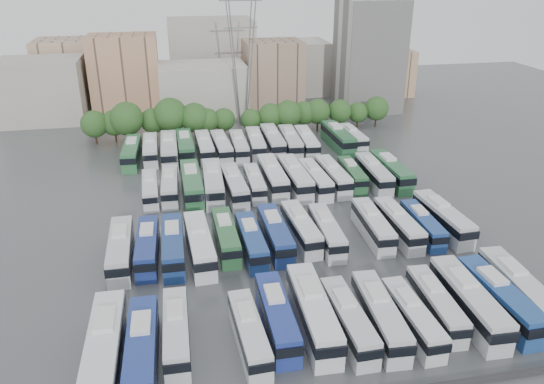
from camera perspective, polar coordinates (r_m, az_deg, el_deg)
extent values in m
plane|color=#424447|center=(74.87, 0.86, -3.59)|extent=(220.00, 220.00, 0.00)
cylinder|color=black|center=(113.11, -18.37, 5.46)|extent=(0.36, 0.36, 2.26)
sphere|color=#234C1E|center=(112.24, -18.57, 6.94)|extent=(5.42, 5.42, 5.42)
cylinder|color=black|center=(113.37, -16.45, 5.72)|extent=(0.36, 0.36, 2.17)
sphere|color=#234C1E|center=(112.54, -16.63, 7.15)|extent=(5.21, 5.21, 5.21)
cylinder|color=black|center=(111.61, -15.16, 5.76)|extent=(0.36, 0.36, 2.78)
sphere|color=#234C1E|center=(110.55, -15.37, 7.62)|extent=(6.67, 6.67, 6.67)
cylinder|color=black|center=(112.93, -12.56, 6.07)|extent=(0.36, 0.36, 2.16)
sphere|color=#234C1E|center=(112.10, -12.69, 7.49)|extent=(5.18, 5.18, 5.18)
cylinder|color=black|center=(111.80, -10.73, 6.23)|extent=(0.36, 0.36, 2.88)
sphere|color=#234C1E|center=(110.70, -10.88, 8.16)|extent=(6.91, 6.91, 6.91)
cylinder|color=black|center=(111.47, -8.25, 6.25)|extent=(0.36, 0.36, 2.50)
sphere|color=#234C1E|center=(110.50, -8.35, 7.93)|extent=(6.01, 6.01, 6.01)
cylinder|color=black|center=(111.93, -6.94, 6.29)|extent=(0.36, 0.36, 2.07)
sphere|color=#234C1E|center=(111.12, -7.01, 7.67)|extent=(4.97, 4.97, 4.97)
cylinder|color=black|center=(112.79, -5.14, 6.48)|extent=(0.36, 0.36, 1.98)
sphere|color=#234C1E|center=(112.03, -5.19, 7.79)|extent=(4.74, 4.74, 4.74)
cylinder|color=black|center=(113.23, -2.25, 6.59)|extent=(0.36, 0.36, 1.84)
sphere|color=#234C1E|center=(112.51, -2.27, 7.80)|extent=(4.42, 4.42, 4.42)
cylinder|color=black|center=(113.70, -0.15, 6.77)|extent=(0.36, 0.36, 2.19)
sphere|color=#234C1E|center=(112.86, -0.15, 8.21)|extent=(5.25, 5.25, 5.25)
cylinder|color=black|center=(113.86, 1.73, 6.84)|extent=(0.36, 0.36, 2.39)
sphere|color=#234C1E|center=(112.95, 1.75, 8.41)|extent=(5.73, 5.73, 5.73)
cylinder|color=black|center=(116.31, 3.42, 7.11)|extent=(0.36, 0.36, 2.12)
sphere|color=#234C1E|center=(115.52, 3.46, 8.47)|extent=(5.08, 5.08, 5.08)
cylinder|color=black|center=(116.78, 4.90, 7.16)|extent=(0.36, 0.36, 2.25)
sphere|color=#234C1E|center=(115.94, 4.95, 8.61)|extent=(5.41, 5.41, 5.41)
cylinder|color=black|center=(118.28, 7.22, 7.25)|extent=(0.36, 0.36, 2.14)
sphere|color=#234C1E|center=(117.49, 7.30, 8.61)|extent=(5.14, 5.14, 5.14)
cylinder|color=black|center=(119.92, 9.14, 7.29)|extent=(0.36, 0.36, 1.85)
sphere|color=#234C1E|center=(119.24, 9.22, 8.45)|extent=(4.44, 4.44, 4.44)
cylinder|color=black|center=(121.29, 11.06, 7.43)|extent=(0.36, 0.36, 2.21)
sphere|color=#234C1E|center=(120.49, 11.18, 8.80)|extent=(5.30, 5.30, 5.30)
cube|color=#9E998E|center=(132.93, -23.41, 9.99)|extent=(18.00, 14.00, 14.00)
cube|color=tan|center=(135.77, -15.52, 12.19)|extent=(16.00, 12.00, 18.00)
cube|color=#ADA89E|center=(128.42, -7.43, 10.84)|extent=(20.00, 14.00, 12.00)
cube|color=gray|center=(136.11, 0.09, 12.63)|extent=(14.00, 12.00, 16.00)
cube|color=gray|center=(147.50, -6.51, 14.15)|extent=(22.00, 16.00, 20.00)
cube|color=tan|center=(147.40, -20.79, 12.00)|extent=(16.00, 14.00, 16.00)
cube|color=#A39E93|center=(149.48, 2.27, 13.24)|extent=(18.00, 14.00, 14.00)
cube|color=tan|center=(151.40, 11.89, 12.52)|extent=(14.00, 12.00, 12.00)
cube|color=gray|center=(142.07, -11.12, 11.44)|extent=(12.00, 10.00, 10.00)
cube|color=silver|center=(133.70, 10.37, 14.23)|extent=(14.00, 14.00, 26.00)
cylinder|color=slate|center=(115.16, -4.18, 15.06)|extent=(2.90, 2.91, 33.83)
cylinder|color=slate|center=(119.08, -4.43, 15.34)|extent=(2.90, 2.91, 33.83)
cylinder|color=slate|center=(115.71, -2.15, 15.14)|extent=(2.90, 2.91, 33.83)
cylinder|color=slate|center=(119.61, -2.46, 15.43)|extent=(2.90, 2.91, 33.83)
cube|color=slate|center=(116.33, -3.42, 19.89)|extent=(9.00, 0.30, 0.30)
cube|color=slate|center=(116.83, -3.35, 17.22)|extent=(7.00, 0.30, 0.30)
cube|color=silver|center=(52.50, -17.48, -15.88)|extent=(3.00, 13.39, 3.78)
cube|color=black|center=(51.93, -17.60, -15.38)|extent=(3.13, 13.59, 1.11)
cube|color=silver|center=(52.53, -17.59, -12.93)|extent=(1.93, 3.58, 0.49)
cube|color=navy|center=(51.77, -13.79, -16.25)|extent=(2.83, 12.33, 3.48)
cube|color=black|center=(51.24, -13.87, -15.79)|extent=(2.96, 12.51, 1.02)
cube|color=silver|center=(51.77, -13.92, -13.50)|extent=(1.80, 3.31, 0.45)
cube|color=silver|center=(53.45, -10.25, -14.68)|extent=(2.47, 10.97, 3.10)
cube|color=black|center=(52.98, -10.30, -14.27)|extent=(2.58, 11.13, 0.91)
cube|color=silver|center=(53.49, -10.41, -12.31)|extent=(1.59, 2.94, 0.40)
cube|color=silver|center=(52.59, -2.47, -15.03)|extent=(2.79, 10.81, 3.03)
cube|color=black|center=(52.13, -2.45, -14.62)|extent=(2.90, 10.97, 0.89)
cube|color=silver|center=(52.59, -2.80, -12.68)|extent=(1.65, 2.93, 0.39)
cube|color=navy|center=(54.31, 0.52, -13.36)|extent=(2.54, 11.74, 3.32)
cube|color=black|center=(53.82, 0.56, -12.92)|extent=(2.66, 11.91, 0.98)
cube|color=silver|center=(54.38, 0.22, -10.87)|extent=(1.68, 3.13, 0.43)
cube|color=silver|center=(54.67, 4.43, -12.90)|extent=(3.08, 13.19, 3.72)
cube|color=black|center=(54.12, 4.50, -12.40)|extent=(3.22, 13.39, 1.09)
cube|color=silver|center=(54.75, 4.08, -10.13)|extent=(1.94, 3.54, 0.48)
cube|color=silver|center=(54.48, 8.18, -13.59)|extent=(2.69, 11.39, 3.21)
cube|color=black|center=(54.01, 8.27, -13.16)|extent=(2.81, 11.56, 0.94)
cube|color=silver|center=(54.48, 7.77, -11.21)|extent=(1.68, 3.06, 0.42)
cube|color=silver|center=(55.52, 11.52, -12.98)|extent=(3.11, 11.93, 3.35)
cube|color=black|center=(55.03, 11.62, -12.53)|extent=(3.23, 12.11, 0.98)
cube|color=silver|center=(55.55, 11.18, -10.52)|extent=(1.83, 3.23, 0.43)
cube|color=silver|center=(56.22, 14.82, -13.02)|extent=(2.46, 10.72, 3.02)
cube|color=black|center=(55.79, 14.95, -12.62)|extent=(2.57, 10.88, 0.89)
cube|color=silver|center=(56.20, 14.41, -10.85)|extent=(1.56, 2.87, 0.39)
cube|color=silver|center=(58.73, 17.17, -11.54)|extent=(2.83, 10.90, 3.06)
cube|color=black|center=(58.30, 17.29, -11.15)|extent=(2.94, 11.07, 0.90)
cube|color=silver|center=(58.78, 16.83, -9.43)|extent=(1.67, 2.95, 0.40)
cube|color=silver|center=(59.61, 20.35, -11.11)|extent=(3.13, 12.98, 3.66)
cube|color=black|center=(59.12, 20.52, -10.63)|extent=(3.27, 13.18, 1.08)
cube|color=silver|center=(59.66, 19.91, -8.63)|extent=(1.93, 3.50, 0.47)
cube|color=navy|center=(61.30, 23.17, -10.63)|extent=(3.04, 12.54, 3.53)
cube|color=black|center=(60.84, 23.36, -10.18)|extent=(3.17, 12.73, 1.04)
cube|color=silver|center=(61.29, 22.65, -8.33)|extent=(1.87, 3.38, 0.46)
cube|color=silver|center=(63.74, 24.88, -9.54)|extent=(3.30, 12.72, 3.57)
cube|color=black|center=(63.28, 25.06, -9.10)|extent=(3.44, 12.91, 1.05)
cube|color=silver|center=(63.83, 24.46, -7.29)|extent=(1.95, 3.44, 0.46)
cube|color=silver|center=(67.77, -15.96, -6.08)|extent=(2.74, 12.28, 3.47)
cube|color=black|center=(67.32, -16.03, -5.66)|extent=(2.86, 12.46, 1.02)
cube|color=silver|center=(68.20, -16.08, -4.02)|extent=(1.77, 3.29, 0.45)
cube|color=navy|center=(67.84, -13.24, -5.84)|extent=(2.77, 11.58, 3.26)
cube|color=black|center=(67.41, -13.29, -5.44)|extent=(2.89, 11.75, 0.96)
cube|color=silver|center=(68.24, -13.33, -3.90)|extent=(1.72, 3.11, 0.42)
cube|color=navy|center=(67.29, -10.59, -5.78)|extent=(2.68, 12.04, 3.40)
cube|color=black|center=(66.84, -10.63, -5.35)|extent=(2.80, 12.22, 1.00)
cube|color=silver|center=(67.70, -10.73, -3.74)|extent=(1.74, 3.22, 0.44)
cube|color=silver|center=(66.85, -7.78, -5.71)|extent=(3.26, 12.65, 3.55)
cube|color=black|center=(66.38, -7.80, -5.26)|extent=(3.40, 12.84, 1.04)
cube|color=silver|center=(67.27, -8.03, -3.58)|extent=(1.93, 3.42, 0.46)
cube|color=#2C6637|center=(68.75, -4.99, -4.84)|extent=(2.60, 11.39, 3.22)
cube|color=black|center=(68.33, -4.99, -4.44)|extent=(2.72, 11.57, 0.95)
cube|color=silver|center=(69.15, -5.20, -2.96)|extent=(1.66, 3.05, 0.42)
cube|color=navy|center=(67.39, -2.23, -5.40)|extent=(2.68, 11.31, 3.19)
cube|color=black|center=(66.97, -2.21, -5.00)|extent=(2.79, 11.48, 0.94)
cube|color=silver|center=(67.76, -2.47, -3.50)|extent=(1.67, 3.04, 0.41)
cube|color=navy|center=(68.89, 0.33, -4.59)|extent=(2.73, 12.02, 3.39)
cube|color=black|center=(68.45, 0.36, -4.17)|extent=(2.85, 12.20, 1.00)
cube|color=silver|center=(69.30, 0.07, -2.62)|extent=(1.75, 3.22, 0.44)
cube|color=silver|center=(70.42, 3.11, -4.01)|extent=(3.05, 11.68, 3.28)
cube|color=black|center=(70.01, 3.15, -3.61)|extent=(3.18, 11.86, 0.96)
cube|color=silver|center=(70.81, 2.80, -2.15)|extent=(1.80, 3.17, 0.42)
cube|color=silver|center=(69.95, 5.88, -4.34)|extent=(2.76, 11.40, 3.21)
cube|color=black|center=(69.55, 5.93, -3.95)|extent=(2.88, 11.58, 0.94)
cube|color=silver|center=(70.34, 5.65, -2.50)|extent=(1.70, 3.07, 0.42)
cube|color=silver|center=(72.33, 10.76, -3.64)|extent=(2.90, 11.61, 3.27)
cube|color=black|center=(71.93, 10.84, -3.25)|extent=(3.02, 11.79, 0.96)
cube|color=silver|center=(72.73, 10.51, -1.83)|extent=(1.75, 3.14, 0.42)
cube|color=silver|center=(73.28, 13.43, -3.50)|extent=(2.60, 11.64, 3.29)
cube|color=black|center=(72.88, 13.52, -3.11)|extent=(2.72, 11.82, 0.97)
cube|color=silver|center=(73.64, 13.10, -1.71)|extent=(1.68, 3.12, 0.43)
cube|color=navy|center=(74.35, 15.86, -3.49)|extent=(2.56, 10.62, 2.99)
cube|color=black|center=(73.99, 15.95, -3.14)|extent=(2.67, 10.78, 0.88)
cube|color=silver|center=(74.68, 15.59, -1.88)|extent=(1.58, 2.86, 0.39)
cube|color=silver|center=(76.36, 17.86, -2.79)|extent=(3.18, 12.50, 3.51)
cube|color=black|center=(75.95, 17.99, -2.38)|extent=(3.31, 12.69, 1.03)
cube|color=silver|center=(76.71, 17.47, -0.96)|extent=(1.90, 3.38, 0.45)
cube|color=silver|center=(84.47, -12.96, 0.22)|extent=(2.58, 10.69, 3.01)
cube|color=black|center=(84.13, -12.99, 0.54)|extent=(2.69, 10.85, 0.89)
cube|color=silver|center=(85.06, -13.07, 1.62)|extent=(1.59, 2.88, 0.39)
cube|color=silver|center=(84.81, -10.91, 0.58)|extent=(2.74, 11.43, 3.22)
cube|color=black|center=(84.44, -10.94, 0.93)|extent=(2.86, 11.60, 0.95)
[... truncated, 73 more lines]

